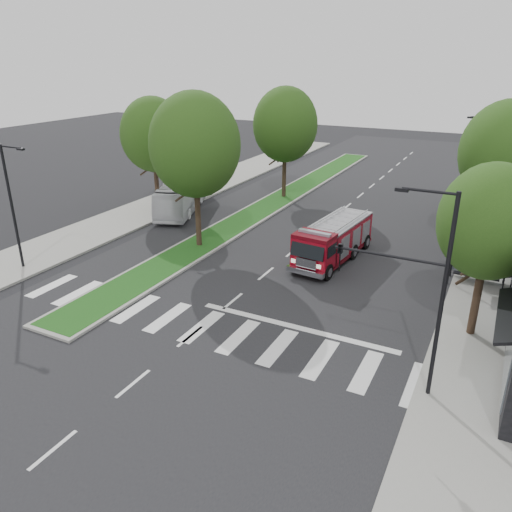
# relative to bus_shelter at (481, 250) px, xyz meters

# --- Properties ---
(ground) EXTENTS (140.00, 140.00, 0.00)m
(ground) POSITION_rel_bus_shelter_xyz_m (-11.20, -8.15, -2.04)
(ground) COLOR black
(ground) RESTS_ON ground
(sidewalk_right) EXTENTS (5.00, 80.00, 0.15)m
(sidewalk_right) POSITION_rel_bus_shelter_xyz_m (1.30, 1.85, -1.96)
(sidewalk_right) COLOR gray
(sidewalk_right) RESTS_ON ground
(sidewalk_left) EXTENTS (5.00, 80.00, 0.15)m
(sidewalk_left) POSITION_rel_bus_shelter_xyz_m (-25.70, 1.85, -1.96)
(sidewalk_left) COLOR gray
(sidewalk_left) RESTS_ON ground
(median) EXTENTS (3.00, 50.00, 0.15)m
(median) POSITION_rel_bus_shelter_xyz_m (-17.20, 9.85, -1.96)
(median) COLOR gray
(median) RESTS_ON ground
(bus_shelter) EXTENTS (3.20, 1.60, 2.61)m
(bus_shelter) POSITION_rel_bus_shelter_xyz_m (0.00, 0.00, 0.00)
(bus_shelter) COLOR black
(bus_shelter) RESTS_ON ground
(tree_right_near) EXTENTS (4.40, 4.40, 8.05)m
(tree_right_near) POSITION_rel_bus_shelter_xyz_m (0.30, -6.15, 3.47)
(tree_right_near) COLOR black
(tree_right_near) RESTS_ON ground
(tree_right_mid) EXTENTS (5.60, 5.60, 9.72)m
(tree_right_mid) POSITION_rel_bus_shelter_xyz_m (0.30, 5.85, 4.45)
(tree_right_mid) COLOR black
(tree_right_mid) RESTS_ON ground
(tree_right_far) EXTENTS (5.00, 5.00, 8.73)m
(tree_right_far) POSITION_rel_bus_shelter_xyz_m (0.30, 15.85, 3.80)
(tree_right_far) COLOR black
(tree_right_far) RESTS_ON ground
(tree_median_near) EXTENTS (5.80, 5.80, 10.16)m
(tree_median_near) POSITION_rel_bus_shelter_xyz_m (-17.20, -2.15, 4.77)
(tree_median_near) COLOR black
(tree_median_near) RESTS_ON ground
(tree_median_far) EXTENTS (5.60, 5.60, 9.72)m
(tree_median_far) POSITION_rel_bus_shelter_xyz_m (-17.20, 11.85, 4.45)
(tree_median_far) COLOR black
(tree_median_far) RESTS_ON ground
(tree_left_mid) EXTENTS (5.20, 5.20, 9.16)m
(tree_left_mid) POSITION_rel_bus_shelter_xyz_m (-25.20, 3.85, 4.12)
(tree_left_mid) COLOR black
(tree_left_mid) RESTS_ON ground
(streetlight_right_near) EXTENTS (4.08, 0.22, 8.00)m
(streetlight_right_near) POSITION_rel_bus_shelter_xyz_m (-1.59, -11.65, 2.63)
(streetlight_right_near) COLOR black
(streetlight_right_near) RESTS_ON ground
(streetlight_left_near) EXTENTS (1.90, 0.20, 7.50)m
(streetlight_left_near) POSITION_rel_bus_shelter_xyz_m (-24.56, -10.15, 2.16)
(streetlight_left_near) COLOR black
(streetlight_left_near) RESTS_ON ground
(streetlight_right_far) EXTENTS (2.11, 0.20, 8.00)m
(streetlight_right_far) POSITION_rel_bus_shelter_xyz_m (-0.85, 11.85, 2.44)
(streetlight_right_far) COLOR black
(streetlight_right_far) RESTS_ON ground
(fire_engine) EXTENTS (3.07, 7.95, 2.69)m
(fire_engine) POSITION_rel_bus_shelter_xyz_m (-8.42, -0.24, -0.75)
(fire_engine) COLOR #52040C
(fire_engine) RESTS_ON ground
(city_bus) EXTENTS (5.77, 10.21, 2.79)m
(city_bus) POSITION_rel_bus_shelter_xyz_m (-23.20, 4.69, -0.64)
(city_bus) COLOR silver
(city_bus) RESTS_ON ground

